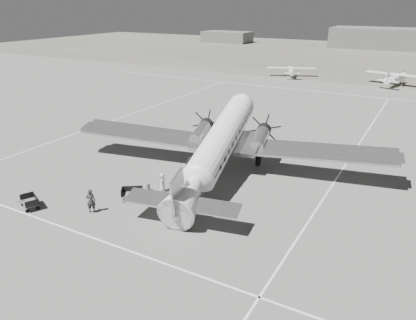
% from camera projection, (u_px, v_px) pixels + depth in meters
% --- Properties ---
extents(ground, '(260.00, 260.00, 0.00)m').
position_uv_depth(ground, '(198.00, 167.00, 38.20)').
color(ground, slate).
rests_on(ground, ground).
extents(taxi_line_near, '(60.00, 0.15, 0.01)m').
position_uv_depth(taxi_line_near, '(91.00, 237.00, 26.82)').
color(taxi_line_near, silver).
rests_on(taxi_line_near, ground).
extents(taxi_line_right, '(0.15, 80.00, 0.01)m').
position_uv_depth(taxi_line_right, '(326.00, 195.00, 32.73)').
color(taxi_line_right, silver).
rests_on(taxi_line_right, ground).
extents(taxi_line_left, '(0.15, 60.00, 0.01)m').
position_uv_depth(taxi_line_left, '(121.00, 118.00, 54.52)').
color(taxi_line_left, silver).
rests_on(taxi_line_left, ground).
extents(taxi_line_horizon, '(90.00, 0.15, 0.01)m').
position_uv_depth(taxi_line_horizon, '(315.00, 91.00, 70.70)').
color(taxi_line_horizon, silver).
rests_on(taxi_line_horizon, ground).
extents(grass_infield, '(260.00, 90.00, 0.01)m').
position_uv_depth(grass_infield, '(368.00, 57.00, 115.39)').
color(grass_infield, '#615F51').
rests_on(grass_infield, ground).
extents(hangar_main, '(42.00, 14.00, 6.60)m').
position_uv_depth(hangar_main, '(398.00, 39.00, 132.23)').
color(hangar_main, '#606060').
rests_on(hangar_main, ground).
extents(shed_secondary, '(18.00, 10.00, 4.00)m').
position_uv_depth(shed_secondary, '(227.00, 37.00, 155.96)').
color(shed_secondary, '#585858').
rests_on(shed_secondary, ground).
extents(dc3_airliner, '(33.62, 26.35, 5.74)m').
position_uv_depth(dc3_airliner, '(219.00, 146.00, 35.26)').
color(dc3_airliner, silver).
rests_on(dc3_airliner, ground).
extents(light_plane_left, '(12.34, 11.30, 2.08)m').
position_uv_depth(light_plane_left, '(291.00, 72.00, 84.19)').
color(light_plane_left, white).
rests_on(light_plane_left, ground).
extents(light_plane_right, '(13.69, 12.04, 2.45)m').
position_uv_depth(light_plane_right, '(396.00, 79.00, 74.81)').
color(light_plane_right, white).
rests_on(light_plane_right, ground).
extents(baggage_cart_near, '(2.11, 1.97, 0.97)m').
position_uv_depth(baggage_cart_near, '(132.00, 194.00, 31.75)').
color(baggage_cart_near, '#585858').
rests_on(baggage_cart_near, ground).
extents(baggage_cart_far, '(2.04, 1.79, 0.96)m').
position_uv_depth(baggage_cart_far, '(30.00, 202.00, 30.47)').
color(baggage_cart_far, '#585858').
rests_on(baggage_cart_far, ground).
extents(ground_crew, '(0.82, 0.74, 1.88)m').
position_uv_depth(ground_crew, '(91.00, 201.00, 29.68)').
color(ground_crew, '#2A2A2A').
rests_on(ground_crew, ground).
extents(ramp_agent, '(0.81, 0.91, 1.55)m').
position_uv_depth(ramp_agent, '(149.00, 192.00, 31.46)').
color(ramp_agent, '#ABACA9').
rests_on(ramp_agent, ground).
extents(passenger, '(0.78, 0.91, 1.59)m').
position_uv_depth(passenger, '(162.00, 182.00, 33.05)').
color(passenger, '#B9B8B6').
rests_on(passenger, ground).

